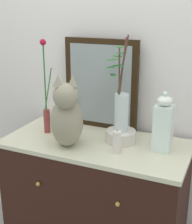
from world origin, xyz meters
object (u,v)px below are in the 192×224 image
sideboard (96,206)px  candle_pillar (117,142)px  vase_glass_clear (121,107)px  jar_lidded_porcelain (163,124)px  cat_sitting (67,116)px  bowl_porcelain (121,136)px  mirror_leaning (101,84)px  vase_slim_green (46,106)px

sideboard → candle_pillar: bearing=-28.9°
vase_glass_clear → jar_lidded_porcelain: size_ratio=1.63×
cat_sitting → bowl_porcelain: (0.25, 0.17, -0.14)m
bowl_porcelain → candle_pillar: candle_pillar is taller
bowl_porcelain → candle_pillar: 0.15m
jar_lidded_porcelain → mirror_leaning: bearing=156.9°
vase_slim_green → candle_pillar: bearing=-11.5°
bowl_porcelain → candle_pillar: size_ratio=1.30×
vase_slim_green → cat_sitting: bearing=-30.7°
vase_glass_clear → candle_pillar: vase_glass_clear is taller
sideboard → bowl_porcelain: 0.49m
vase_slim_green → bowl_porcelain: (0.46, 0.05, -0.14)m
vase_glass_clear → candle_pillar: (0.03, -0.15, -0.15)m
bowl_porcelain → cat_sitting: bearing=-145.8°
cat_sitting → jar_lidded_porcelain: size_ratio=1.27×
cat_sitting → bowl_porcelain: bearing=34.2°
cat_sitting → vase_glass_clear: size_ratio=0.78×
candle_pillar → mirror_leaning: bearing=125.7°
jar_lidded_porcelain → cat_sitting: bearing=-162.5°
sideboard → vase_slim_green: (-0.33, 0.01, 0.61)m
jar_lidded_porcelain → candle_pillar: jar_lidded_porcelain is taller
vase_slim_green → candle_pillar: vase_slim_green is taller
vase_glass_clear → candle_pillar: 0.21m
sideboard → bowl_porcelain: bowl_porcelain is taller
sideboard → jar_lidded_porcelain: size_ratio=3.24×
sideboard → mirror_leaning: mirror_leaning is taller
vase_slim_green → jar_lidded_porcelain: 0.70m
vase_slim_green → bowl_porcelain: 0.48m
sideboard → cat_sitting: cat_sitting is taller
mirror_leaning → vase_glass_clear: 0.27m
mirror_leaning → vase_slim_green: 0.36m
vase_slim_green → bowl_porcelain: vase_slim_green is taller
mirror_leaning → cat_sitting: 0.36m
vase_slim_green → vase_glass_clear: size_ratio=1.06×
vase_glass_clear → bowl_porcelain: bearing=-20.2°
sideboard → jar_lidded_porcelain: 0.69m
cat_sitting → vase_slim_green: size_ratio=0.73×
sideboard → vase_glass_clear: (0.12, 0.06, 0.64)m
candle_pillar → sideboard: bearing=151.1°
cat_sitting → vase_slim_green: bearing=149.3°
candle_pillar → jar_lidded_porcelain: bearing=32.4°
mirror_leaning → jar_lidded_porcelain: (0.44, -0.19, -0.13)m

